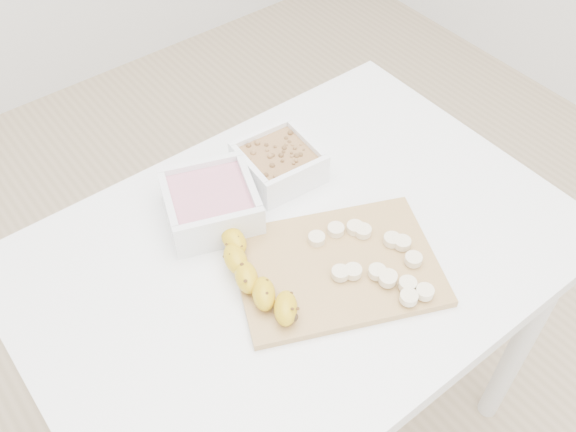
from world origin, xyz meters
TOP-DOWN VIEW (x-y plane):
  - ground at (0.00, 0.00)m, footprint 3.50×3.50m
  - table at (0.00, 0.00)m, footprint 1.00×0.70m
  - bowl_yogurt at (-0.08, 0.16)m, footprint 0.21×0.21m
  - bowl_granola at (0.09, 0.17)m, footprint 0.15×0.15m
  - cutting_board at (0.02, -0.08)m, footprint 0.42×0.37m
  - banana at (-0.11, -0.03)m, footprint 0.12×0.23m
  - banana_slices at (0.08, -0.12)m, footprint 0.16×0.23m

SIDE VIEW (x-z plane):
  - ground at x=0.00m, z-range 0.00..0.00m
  - table at x=0.00m, z-range 0.28..1.03m
  - cutting_board at x=0.02m, z-range 0.75..0.76m
  - banana_slices at x=0.08m, z-range 0.76..0.78m
  - banana at x=-0.11m, z-range 0.77..0.80m
  - bowl_granola at x=0.09m, z-range 0.75..0.82m
  - bowl_yogurt at x=-0.08m, z-range 0.75..0.83m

